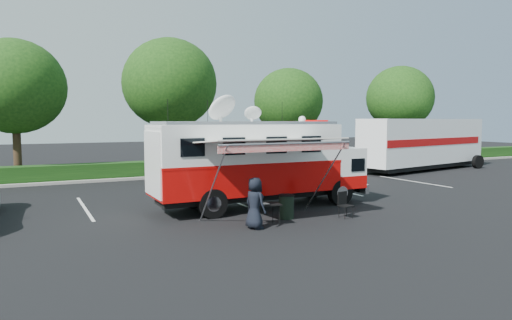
{
  "coord_description": "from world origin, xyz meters",
  "views": [
    {
      "loc": [
        -8.5,
        -16.36,
        3.55
      ],
      "look_at": [
        0.0,
        0.5,
        1.9
      ],
      "focal_mm": 32.0,
      "sensor_mm": 36.0,
      "label": 1
    }
  ],
  "objects_px": {
    "trash_bin": "(286,207)",
    "command_truck": "(260,162)",
    "folding_table": "(267,205)",
    "semi_trailer": "(423,143)"
  },
  "relations": [
    {
      "from": "command_truck",
      "to": "semi_trailer",
      "type": "bearing_deg",
      "value": 23.29
    },
    {
      "from": "folding_table",
      "to": "trash_bin",
      "type": "relative_size",
      "value": 1.11
    },
    {
      "from": "folding_table",
      "to": "command_truck",
      "type": "bearing_deg",
      "value": 66.84
    },
    {
      "from": "semi_trailer",
      "to": "command_truck",
      "type": "bearing_deg",
      "value": -156.71
    },
    {
      "from": "trash_bin",
      "to": "semi_trailer",
      "type": "xyz_separation_m",
      "value": [
        16.96,
        9.58,
        1.48
      ]
    },
    {
      "from": "trash_bin",
      "to": "command_truck",
      "type": "bearing_deg",
      "value": 87.09
    },
    {
      "from": "command_truck",
      "to": "folding_table",
      "type": "relative_size",
      "value": 9.31
    },
    {
      "from": "command_truck",
      "to": "trash_bin",
      "type": "height_order",
      "value": "command_truck"
    },
    {
      "from": "command_truck",
      "to": "semi_trailer",
      "type": "height_order",
      "value": "command_truck"
    },
    {
      "from": "command_truck",
      "to": "folding_table",
      "type": "distance_m",
      "value": 3.45
    }
  ]
}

